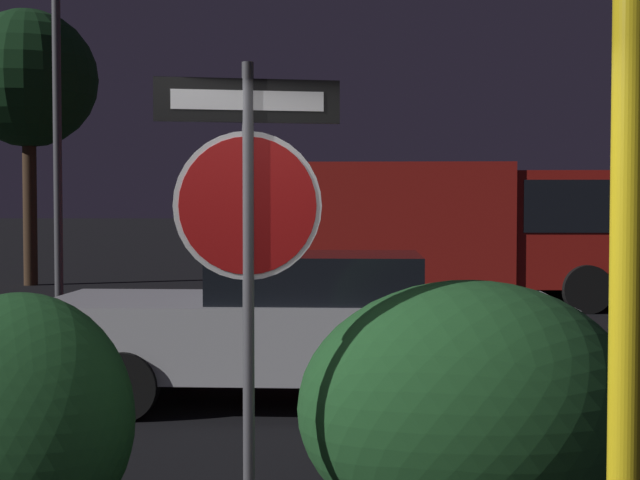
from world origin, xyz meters
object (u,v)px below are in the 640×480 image
Objects in this scene: hedge_bush_2 at (22,419)px; street_lamp at (57,85)px; tree_0 at (28,80)px; hedge_bush_3 at (468,409)px; yellow_pole_right at (627,263)px; delivery_truck at (470,225)px; stop_sign at (248,214)px; passing_car_2 at (305,326)px.

hedge_bush_2 is 0.21× the size of street_lamp.
hedge_bush_2 is at bearing -71.45° from tree_0.
hedge_bush_2 is 0.22× the size of tree_0.
street_lamp is at bearing -64.66° from tree_0.
hedge_bush_3 reaches higher than hedge_bush_2.
yellow_pole_right reaches higher than delivery_truck.
street_lamp is (-4.73, 12.25, 2.31)m from stop_sign.
stop_sign is 1.72m from hedge_bush_2.
tree_0 is (-6.80, 12.32, 4.07)m from passing_car_2.
tree_0 is (-6.62, 16.24, 2.97)m from stop_sign.
stop_sign is 17.79m from tree_0.
street_lamp is (-6.29, 13.33, 2.49)m from yellow_pole_right.
stop_sign is 0.40× the size of tree_0.
tree_0 is (-8.18, 17.32, 3.15)m from yellow_pole_right.
stop_sign is 1.91m from yellow_pole_right.
passing_car_2 is 0.76× the size of street_lamp.
stop_sign is at bearing -67.81° from tree_0.
street_lamp is at bearing 116.59° from hedge_bush_3.
hedge_bush_2 is 2.46m from hedge_bush_3.
yellow_pole_right is at bearing -76.10° from hedge_bush_3.
tree_0 reaches higher than stop_sign.
hedge_bush_2 is at bearing -73.85° from street_lamp.
street_lamp is at bearing 32.84° from passing_car_2.
street_lamp reaches higher than hedge_bush_3.
delivery_truck is at bearing -23.29° from tree_0.
hedge_bush_3 is 0.30× the size of tree_0.
stop_sign is 1.86× the size of hedge_bush_2.
delivery_truck reaches higher than hedge_bush_2.
stop_sign is 1.35× the size of hedge_bush_3.
yellow_pole_right is (1.56, -1.08, -0.18)m from stop_sign.
hedge_bush_2 is 12.91m from street_lamp.
street_lamp is at bearing -89.87° from delivery_truck.
passing_car_2 is 8.69m from delivery_truck.
stop_sign is 4.07m from passing_car_2.
yellow_pole_right is at bearing -25.92° from hedge_bush_2.
street_lamp is (-7.74, 0.16, 2.62)m from delivery_truck.
delivery_truck is 1.07× the size of tree_0.
tree_0 is at bearing 31.21° from passing_car_2.
hedge_bush_2 is 3.91m from passing_car_2.
stop_sign is 0.40× the size of street_lamp.
tree_0 reaches higher than delivery_truck.
hedge_bush_3 is 11.84m from delivery_truck.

